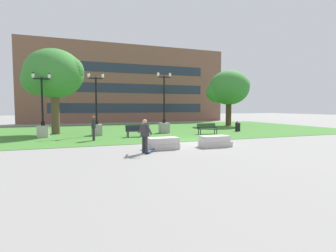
{
  "coord_description": "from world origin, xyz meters",
  "views": [
    {
      "loc": [
        -7.09,
        -15.81,
        2.29
      ],
      "look_at": [
        -1.79,
        -1.4,
        1.2
      ],
      "focal_mm": 28.0,
      "sensor_mm": 36.0,
      "label": 1
    }
  ],
  "objects_px": {
    "lamp_post_center": "(164,121)",
    "trash_bin": "(238,126)",
    "concrete_block_left": "(215,141)",
    "lamp_post_left": "(97,123)",
    "park_bench_near_left": "(207,128)",
    "concrete_block_center": "(162,144)",
    "skateboard": "(150,151)",
    "lamp_post_right": "(43,124)",
    "person_skateboarder": "(145,134)",
    "park_bench_near_right": "(137,130)",
    "person_bystander_near_lawn": "(94,127)"
  },
  "relations": [
    {
      "from": "lamp_post_center",
      "to": "trash_bin",
      "type": "distance_m",
      "value": 7.24
    },
    {
      "from": "concrete_block_left",
      "to": "lamp_post_left",
      "type": "relative_size",
      "value": 0.35
    },
    {
      "from": "park_bench_near_left",
      "to": "lamp_post_center",
      "type": "bearing_deg",
      "value": 147.32
    },
    {
      "from": "concrete_block_left",
      "to": "lamp_post_left",
      "type": "xyz_separation_m",
      "value": [
        -5.94,
        8.59,
        0.74
      ]
    },
    {
      "from": "concrete_block_center",
      "to": "trash_bin",
      "type": "distance_m",
      "value": 12.74
    },
    {
      "from": "skateboard",
      "to": "lamp_post_left",
      "type": "height_order",
      "value": "lamp_post_left"
    },
    {
      "from": "lamp_post_right",
      "to": "lamp_post_center",
      "type": "xyz_separation_m",
      "value": [
        9.78,
        0.03,
        0.09
      ]
    },
    {
      "from": "person_skateboarder",
      "to": "park_bench_near_right",
      "type": "height_order",
      "value": "person_skateboarder"
    },
    {
      "from": "concrete_block_center",
      "to": "trash_bin",
      "type": "xyz_separation_m",
      "value": [
        10.23,
        7.6,
        0.2
      ]
    },
    {
      "from": "person_skateboarder",
      "to": "person_bystander_near_lawn",
      "type": "relative_size",
      "value": 1.0
    },
    {
      "from": "person_skateboarder",
      "to": "person_bystander_near_lawn",
      "type": "distance_m",
      "value": 6.31
    },
    {
      "from": "person_skateboarder",
      "to": "lamp_post_right",
      "type": "distance_m",
      "value": 10.84
    },
    {
      "from": "trash_bin",
      "to": "lamp_post_right",
      "type": "bearing_deg",
      "value": 177.29
    },
    {
      "from": "person_bystander_near_lawn",
      "to": "park_bench_near_right",
      "type": "bearing_deg",
      "value": 22.68
    },
    {
      "from": "concrete_block_center",
      "to": "person_skateboarder",
      "type": "relative_size",
      "value": 1.05
    },
    {
      "from": "concrete_block_left",
      "to": "skateboard",
      "type": "bearing_deg",
      "value": -171.27
    },
    {
      "from": "lamp_post_right",
      "to": "person_bystander_near_lawn",
      "type": "distance_m",
      "value": 4.83
    },
    {
      "from": "concrete_block_left",
      "to": "lamp_post_right",
      "type": "relative_size",
      "value": 0.37
    },
    {
      "from": "person_skateboarder",
      "to": "lamp_post_right",
      "type": "relative_size",
      "value": 0.35
    },
    {
      "from": "skateboard",
      "to": "lamp_post_left",
      "type": "distance_m",
      "value": 9.45
    },
    {
      "from": "park_bench_near_right",
      "to": "lamp_post_left",
      "type": "height_order",
      "value": "lamp_post_left"
    },
    {
      "from": "skateboard",
      "to": "lamp_post_right",
      "type": "height_order",
      "value": "lamp_post_right"
    },
    {
      "from": "person_skateboarder",
      "to": "park_bench_near_right",
      "type": "relative_size",
      "value": 0.93
    },
    {
      "from": "park_bench_near_left",
      "to": "lamp_post_left",
      "type": "height_order",
      "value": "lamp_post_left"
    },
    {
      "from": "lamp_post_center",
      "to": "person_skateboarder",
      "type": "bearing_deg",
      "value": -114.69
    },
    {
      "from": "person_skateboarder",
      "to": "park_bench_near_right",
      "type": "bearing_deg",
      "value": 79.38
    },
    {
      "from": "park_bench_near_left",
      "to": "park_bench_near_right",
      "type": "bearing_deg",
      "value": 179.43
    },
    {
      "from": "person_bystander_near_lawn",
      "to": "concrete_block_center",
      "type": "bearing_deg",
      "value": -57.03
    },
    {
      "from": "park_bench_near_left",
      "to": "person_skateboarder",
      "type": "bearing_deg",
      "value": -135.66
    },
    {
      "from": "park_bench_near_left",
      "to": "lamp_post_left",
      "type": "xyz_separation_m",
      "value": [
        -9.02,
        2.01,
        0.51
      ]
    },
    {
      "from": "person_skateboarder",
      "to": "lamp_post_left",
      "type": "relative_size",
      "value": 0.34
    },
    {
      "from": "park_bench_near_right",
      "to": "lamp_post_right",
      "type": "bearing_deg",
      "value": 164.02
    },
    {
      "from": "park_bench_near_left",
      "to": "park_bench_near_right",
      "type": "xyz_separation_m",
      "value": [
        -6.12,
        0.06,
        0.0
      ]
    },
    {
      "from": "lamp_post_left",
      "to": "person_bystander_near_lawn",
      "type": "relative_size",
      "value": 2.98
    },
    {
      "from": "park_bench_near_right",
      "to": "lamp_post_right",
      "type": "height_order",
      "value": "lamp_post_right"
    },
    {
      "from": "concrete_block_left",
      "to": "lamp_post_right",
      "type": "xyz_separation_m",
      "value": [
        -9.89,
        8.61,
        0.71
      ]
    },
    {
      "from": "lamp_post_center",
      "to": "lamp_post_left",
      "type": "distance_m",
      "value": 5.82
    },
    {
      "from": "park_bench_near_left",
      "to": "lamp_post_left",
      "type": "bearing_deg",
      "value": 167.44
    },
    {
      "from": "lamp_post_right",
      "to": "park_bench_near_right",
      "type": "bearing_deg",
      "value": -15.98
    },
    {
      "from": "person_bystander_near_lawn",
      "to": "lamp_post_center",
      "type": "bearing_deg",
      "value": 28.32
    },
    {
      "from": "park_bench_near_left",
      "to": "lamp_post_right",
      "type": "relative_size",
      "value": 0.37
    },
    {
      "from": "skateboard",
      "to": "trash_bin",
      "type": "bearing_deg",
      "value": 37.05
    },
    {
      "from": "lamp_post_center",
      "to": "lamp_post_right",
      "type": "bearing_deg",
      "value": -179.84
    },
    {
      "from": "concrete_block_left",
      "to": "lamp_post_right",
      "type": "bearing_deg",
      "value": 138.97
    },
    {
      "from": "park_bench_near_right",
      "to": "lamp_post_left",
      "type": "xyz_separation_m",
      "value": [
        -2.89,
        1.95,
        0.51
      ]
    },
    {
      "from": "concrete_block_center",
      "to": "lamp_post_center",
      "type": "relative_size",
      "value": 0.33
    },
    {
      "from": "trash_bin",
      "to": "concrete_block_left",
      "type": "bearing_deg",
      "value": -132.1
    },
    {
      "from": "concrete_block_left",
      "to": "park_bench_near_left",
      "type": "bearing_deg",
      "value": 64.92
    },
    {
      "from": "concrete_block_left",
      "to": "park_bench_near_right",
      "type": "bearing_deg",
      "value": 114.59
    },
    {
      "from": "concrete_block_left",
      "to": "person_skateboarder",
      "type": "bearing_deg",
      "value": -170.34
    }
  ]
}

